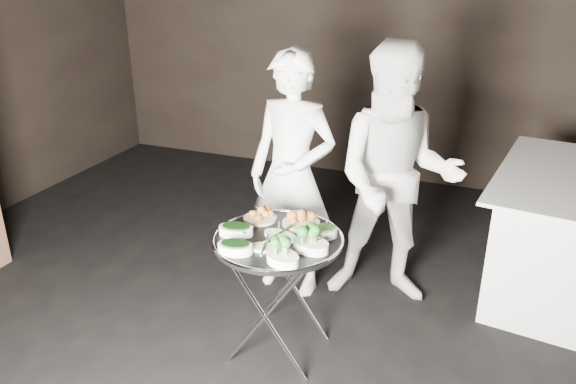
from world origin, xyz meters
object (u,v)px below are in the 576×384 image
(waiter_left, at_px, (292,176))
(waiter_right, at_px, (396,179))
(tray_stand, at_px, (278,291))
(serving_tray, at_px, (278,239))

(waiter_left, distance_m, waiter_right, 0.67)
(tray_stand, bearing_deg, waiter_right, 60.11)
(tray_stand, bearing_deg, waiter_left, 105.03)
(serving_tray, bearing_deg, waiter_left, 105.03)
(tray_stand, xyz_separation_m, serving_tray, (0.00, 0.00, 0.32))
(waiter_left, bearing_deg, waiter_right, 15.97)
(serving_tray, distance_m, waiter_left, 0.73)
(tray_stand, bearing_deg, serving_tray, 82.87)
(serving_tray, bearing_deg, tray_stand, -97.13)
(waiter_right, bearing_deg, waiter_left, 178.32)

